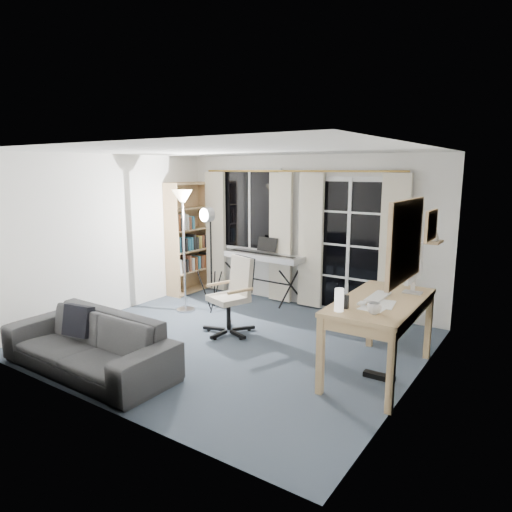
% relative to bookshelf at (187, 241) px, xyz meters
% --- Properties ---
extents(floor, '(4.50, 4.00, 0.02)m').
position_rel_bookshelf_xyz_m(floor, '(2.12, -1.53, -0.94)').
color(floor, '#3B4756').
rests_on(floor, ground).
extents(window, '(1.20, 0.08, 1.40)m').
position_rel_bookshelf_xyz_m(window, '(1.07, 0.44, 0.57)').
color(window, white).
rests_on(window, floor).
extents(french_door, '(1.32, 0.09, 2.11)m').
position_rel_bookshelf_xyz_m(french_door, '(2.87, 0.44, 0.10)').
color(french_door, white).
rests_on(french_door, floor).
extents(curtains, '(3.60, 0.07, 2.13)m').
position_rel_bookshelf_xyz_m(curtains, '(1.99, 0.35, 0.17)').
color(curtains, gold).
rests_on(curtains, floor).
extents(bookshelf, '(0.32, 0.91, 1.96)m').
position_rel_bookshelf_xyz_m(bookshelf, '(0.00, 0.00, 0.00)').
color(bookshelf, tan).
rests_on(bookshelf, floor).
extents(torchiere_lamp, '(0.38, 0.38, 1.88)m').
position_rel_bookshelf_xyz_m(torchiere_lamp, '(0.74, -0.88, 0.58)').
color(torchiere_lamp, '#B2B2B7').
rests_on(torchiere_lamp, floor).
extents(keyboard_piano, '(1.40, 0.72, 1.01)m').
position_rel_bookshelf_xyz_m(keyboard_piano, '(1.51, 0.17, -0.16)').
color(keyboard_piano, black).
rests_on(keyboard_piano, floor).
extents(studio_light, '(0.35, 0.35, 1.65)m').
position_rel_bookshelf_xyz_m(studio_light, '(1.05, -0.67, 0.39)').
color(studio_light, black).
rests_on(studio_light, floor).
extents(office_chair, '(0.71, 0.72, 1.03)m').
position_rel_bookshelf_xyz_m(office_chair, '(1.95, -1.19, -0.32)').
color(office_chair, black).
rests_on(office_chair, floor).
extents(desk, '(0.81, 1.57, 0.83)m').
position_rel_bookshelf_xyz_m(desk, '(4.00, -1.41, -0.20)').
color(desk, tan).
rests_on(desk, floor).
extents(monitor, '(0.20, 0.60, 0.52)m').
position_rel_bookshelf_xyz_m(monitor, '(4.20, -0.96, 0.22)').
color(monitor, silver).
rests_on(monitor, desk).
extents(desk_clutter, '(0.48, 0.95, 1.06)m').
position_rel_bookshelf_xyz_m(desk_clutter, '(3.94, -1.65, -0.27)').
color(desk_clutter, white).
rests_on(desk_clutter, desk).
extents(mug, '(0.14, 0.11, 0.14)m').
position_rel_bookshelf_xyz_m(mug, '(4.10, -1.91, -0.03)').
color(mug, silver).
rests_on(mug, desk).
extents(wall_mirror, '(0.04, 0.94, 0.74)m').
position_rel_bookshelf_xyz_m(wall_mirror, '(4.35, -1.88, 0.62)').
color(wall_mirror, tan).
rests_on(wall_mirror, floor).
extents(framed_print, '(0.03, 0.42, 0.32)m').
position_rel_bookshelf_xyz_m(framed_print, '(4.35, -0.98, 0.67)').
color(framed_print, tan).
rests_on(framed_print, floor).
extents(wall_shelf, '(0.16, 0.30, 0.18)m').
position_rel_bookshelf_xyz_m(wall_shelf, '(4.28, -0.48, 0.48)').
color(wall_shelf, tan).
rests_on(wall_shelf, floor).
extents(sofa, '(2.10, 0.63, 0.82)m').
position_rel_bookshelf_xyz_m(sofa, '(1.34, -3.08, -0.52)').
color(sofa, '#2B2B2D').
rests_on(sofa, floor).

